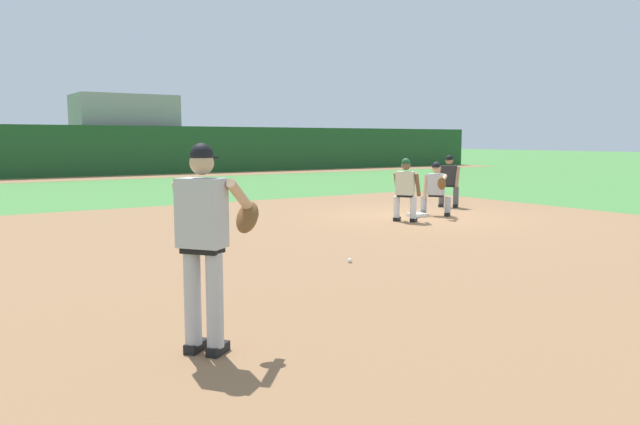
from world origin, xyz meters
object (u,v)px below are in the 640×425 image
baseball (350,261)px  umpire (449,179)px  first_baseman (436,186)px  first_base_bag (417,215)px  baserunner (405,187)px  pitcher (206,235)px

baseball → umpire: (6.94, 4.88, 0.76)m
first_baseman → umpire: size_ratio=0.92×
baseball → first_base_bag: bearing=38.2°
baseball → first_baseman: first_baseman is taller
first_baseman → umpire: bearing=36.7°
baserunner → first_base_bag: bearing=31.5°
pitcher → first_baseman: 10.68m
first_base_bag → baseball: bearing=-141.8°
pitcher → baseball: bearing=37.0°
first_base_bag → first_baseman: first_baseman is taller
first_base_bag → baseball: first_base_bag is taller
baseball → baserunner: baserunner is taller
umpire → pitcher: bearing=-144.3°
first_base_bag → umpire: 2.58m
baseball → first_baseman: bearing=34.5°
first_base_bag → pitcher: 10.40m
baserunner → baseball: bearing=-140.5°
first_base_bag → first_baseman: bearing=-13.9°
baseball → first_baseman: 6.41m
pitcher → baserunner: pitcher is taller
pitcher → first_baseman: (8.69, 6.20, -0.33)m
first_baseman → umpire: 2.11m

